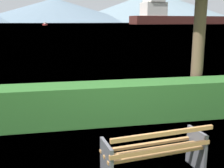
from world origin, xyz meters
TOP-DOWN VIEW (x-y plane):
  - water_surface at (0.00, 309.03)m, footprint 620.00×620.00m
  - park_bench at (0.01, -0.06)m, footprint 1.71×0.78m
  - hedge_row at (0.00, 2.59)m, footprint 9.13×0.87m
  - cargo_ship_large at (99.81, 218.84)m, footprint 100.21×30.71m
  - fishing_boat_near at (-7.19, 170.22)m, footprint 2.91×4.30m
  - distant_hills at (17.00, 576.70)m, footprint 840.93×455.23m

SIDE VIEW (x-z plane):
  - water_surface at x=0.00m, z-range 0.00..0.00m
  - park_bench at x=0.01m, z-range -0.01..0.86m
  - hedge_row at x=0.00m, z-range 0.00..0.95m
  - fishing_boat_near at x=-7.19m, z-range -0.25..1.50m
  - cargo_ship_large at x=99.81m, z-range -4.47..15.81m
  - distant_hills at x=17.00m, z-range -6.60..59.80m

